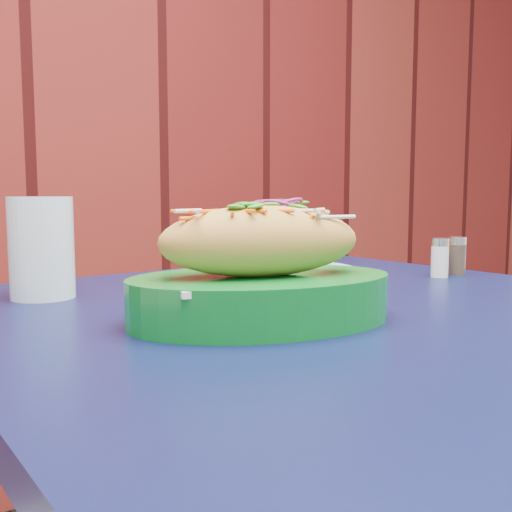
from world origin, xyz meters
TOP-DOWN VIEW (x-y plane):
  - brick_wall at (0.00, 2.97)m, footprint 4.90×0.04m
  - cafe_table at (-0.36, 1.84)m, footprint 0.80×0.80m
  - banh_mi_basket at (-0.48, 1.82)m, footprint 0.31×0.25m
  - salad_plate at (-0.25, 2.07)m, footprint 0.24×0.24m
  - water_glass at (-0.62, 2.09)m, footprint 0.08×0.08m
  - salt_shaker at (-0.07, 1.91)m, footprint 0.03×0.03m
  - pepper_shaker at (-0.02, 1.91)m, footprint 0.03×0.03m

SIDE VIEW (x-z plane):
  - cafe_table at x=-0.36m, z-range 0.29..1.04m
  - salt_shaker at x=-0.07m, z-range 0.75..0.81m
  - pepper_shaker at x=-0.02m, z-range 0.75..0.81m
  - banh_mi_basket at x=-0.48m, z-range 0.73..0.86m
  - salad_plate at x=-0.25m, z-range 0.74..0.86m
  - water_glass at x=-0.62m, z-range 0.75..0.87m
  - brick_wall at x=0.00m, z-range 0.00..2.80m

